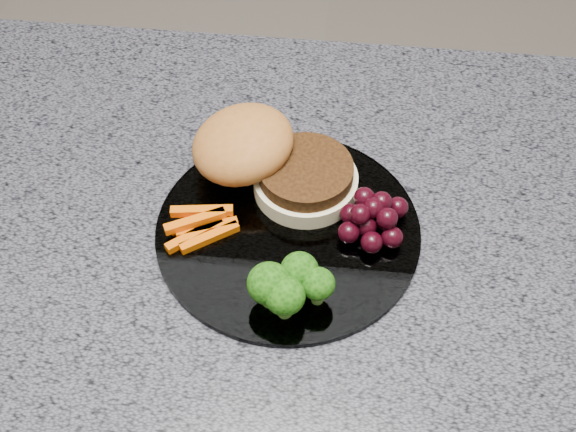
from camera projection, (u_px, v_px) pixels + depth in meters
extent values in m
cube|color=#56311D|center=(259.00, 430.00, 1.16)|extent=(1.20, 0.60, 0.86)
cube|color=#555560|center=(247.00, 242.00, 0.81)|extent=(1.20, 0.60, 0.04)
cylinder|color=white|center=(288.00, 231.00, 0.79)|extent=(0.26, 0.26, 0.01)
cylinder|color=#F6E7AD|center=(306.00, 183.00, 0.81)|extent=(0.11, 0.11, 0.02)
cylinder|color=#3C230B|center=(306.00, 171.00, 0.80)|extent=(0.10, 0.10, 0.02)
ellipsoid|color=#A45E29|center=(243.00, 149.00, 0.81)|extent=(0.11, 0.11, 0.06)
cube|color=#DF5903|center=(200.00, 220.00, 0.79)|extent=(0.06, 0.04, 0.01)
cube|color=#DF5903|center=(207.00, 228.00, 0.78)|extent=(0.06, 0.03, 0.01)
cube|color=#DF5903|center=(194.00, 235.00, 0.77)|extent=(0.05, 0.05, 0.01)
cube|color=#DF5903|center=(202.00, 211.00, 0.78)|extent=(0.06, 0.02, 0.01)
cube|color=#DF5903|center=(195.00, 221.00, 0.78)|extent=(0.06, 0.04, 0.01)
cube|color=#DF5903|center=(209.00, 237.00, 0.77)|extent=(0.06, 0.04, 0.01)
cylinder|color=#528630|center=(270.00, 297.00, 0.72)|extent=(0.01, 0.01, 0.02)
ellipsoid|color=#0F3907|center=(269.00, 284.00, 0.71)|extent=(0.04, 0.04, 0.04)
cylinder|color=#528630|center=(299.00, 282.00, 0.73)|extent=(0.01, 0.01, 0.02)
ellipsoid|color=#0F3907|center=(299.00, 270.00, 0.72)|extent=(0.04, 0.04, 0.03)
cylinder|color=#528630|center=(285.00, 308.00, 0.72)|extent=(0.01, 0.01, 0.02)
ellipsoid|color=#0F3907|center=(285.00, 296.00, 0.70)|extent=(0.04, 0.04, 0.03)
cylinder|color=#528630|center=(317.00, 295.00, 0.73)|extent=(0.01, 0.01, 0.02)
ellipsoid|color=#0F3907|center=(318.00, 284.00, 0.71)|extent=(0.03, 0.03, 0.03)
sphere|color=black|center=(366.00, 226.00, 0.77)|extent=(0.02, 0.02, 0.02)
sphere|color=black|center=(386.00, 221.00, 0.78)|extent=(0.02, 0.02, 0.02)
sphere|color=black|center=(374.00, 207.00, 0.79)|extent=(0.02, 0.02, 0.02)
sphere|color=black|center=(350.00, 214.00, 0.78)|extent=(0.02, 0.02, 0.02)
sphere|color=black|center=(349.00, 233.00, 0.77)|extent=(0.02, 0.02, 0.02)
sphere|color=black|center=(372.00, 242.00, 0.76)|extent=(0.02, 0.02, 0.02)
sphere|color=black|center=(392.00, 237.00, 0.76)|extent=(0.02, 0.02, 0.02)
sphere|color=black|center=(398.00, 207.00, 0.79)|extent=(0.02, 0.02, 0.02)
sphere|color=black|center=(373.00, 208.00, 0.77)|extent=(0.02, 0.02, 0.02)
sphere|color=black|center=(360.00, 214.00, 0.76)|extent=(0.02, 0.02, 0.02)
sphere|color=black|center=(387.00, 218.00, 0.76)|extent=(0.02, 0.02, 0.02)
sphere|color=black|center=(364.00, 197.00, 0.78)|extent=(0.02, 0.02, 0.02)
sphere|color=black|center=(382.00, 202.00, 0.77)|extent=(0.02, 0.02, 0.02)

